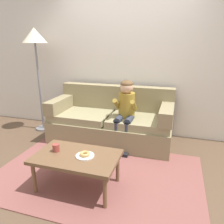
% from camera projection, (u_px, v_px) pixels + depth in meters
% --- Properties ---
extents(ground, '(10.00, 10.00, 0.00)m').
position_uv_depth(ground, '(103.00, 165.00, 3.05)').
color(ground, brown).
extents(wall_back, '(8.00, 0.10, 2.80)m').
position_uv_depth(wall_back, '(128.00, 58.00, 3.90)').
color(wall_back, silver).
rests_on(wall_back, ground).
extents(area_rug, '(2.63, 1.73, 0.01)m').
position_uv_depth(area_rug, '(97.00, 174.00, 2.82)').
color(area_rug, brown).
rests_on(area_rug, ground).
extents(couch, '(2.05, 0.90, 0.93)m').
position_uv_depth(couch, '(112.00, 122.00, 3.76)').
color(couch, '#8C7F5B').
rests_on(couch, ground).
extents(coffee_table, '(0.96, 0.60, 0.42)m').
position_uv_depth(coffee_table, '(77.00, 159.00, 2.47)').
color(coffee_table, brown).
rests_on(coffee_table, ground).
extents(person_child, '(0.34, 0.58, 1.10)m').
position_uv_depth(person_child, '(125.00, 108.00, 3.39)').
color(person_child, olive).
rests_on(person_child, ground).
extents(plate, '(0.21, 0.21, 0.01)m').
position_uv_depth(plate, '(85.00, 156.00, 2.43)').
color(plate, white).
rests_on(plate, coffee_table).
extents(donut, '(0.13, 0.13, 0.04)m').
position_uv_depth(donut, '(85.00, 154.00, 2.42)').
color(donut, tan).
rests_on(donut, plate).
extents(mug, '(0.08, 0.08, 0.09)m').
position_uv_depth(mug, '(56.00, 148.00, 2.54)').
color(mug, '#993D38').
rests_on(mug, coffee_table).
extents(floor_lamp, '(0.44, 0.44, 1.91)m').
position_uv_depth(floor_lamp, '(35.00, 43.00, 3.86)').
color(floor_lamp, slate).
rests_on(floor_lamp, ground).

